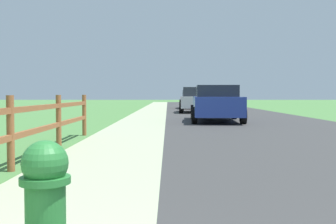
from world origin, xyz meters
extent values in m
plane|color=#497D3E|center=(0.00, 25.00, 0.00)|extent=(120.00, 120.00, 0.00)
cube|color=#373737|center=(3.50, 27.00, 0.00)|extent=(7.00, 66.00, 0.01)
cube|color=#A4B18A|center=(-3.00, 27.00, 0.00)|extent=(6.00, 66.00, 0.01)
cube|color=#497D3E|center=(-4.50, 27.00, 0.01)|extent=(5.00, 66.00, 0.00)
cylinder|color=#287233|center=(-0.51, 1.70, 0.71)|extent=(0.25, 0.25, 0.03)
sphere|color=#287233|center=(-0.51, 1.70, 0.79)|extent=(0.23, 0.23, 0.23)
cube|color=#22612B|center=(-0.51, 1.70, 0.86)|extent=(0.04, 0.04, 0.04)
cylinder|color=brown|center=(-2.19, 5.66, 0.56)|extent=(0.11, 0.11, 1.12)
cylinder|color=brown|center=(-2.19, 8.30, 0.56)|extent=(0.11, 0.11, 1.12)
cylinder|color=brown|center=(-2.19, 10.95, 0.56)|extent=(0.11, 0.11, 1.12)
cube|color=brown|center=(-2.19, 5.66, 0.50)|extent=(0.07, 10.59, 0.09)
cube|color=brown|center=(-2.19, 5.66, 0.89)|extent=(0.07, 10.59, 0.09)
cube|color=navy|center=(2.11, 17.02, 0.65)|extent=(2.08, 5.04, 0.76)
cube|color=#1E232B|center=(2.10, 16.78, 1.26)|extent=(1.73, 2.25, 0.46)
cylinder|color=black|center=(2.97, 15.44, 0.32)|extent=(0.25, 0.66, 0.65)
cylinder|color=black|center=(1.11, 15.53, 0.32)|extent=(0.25, 0.66, 0.65)
cylinder|color=black|center=(3.11, 18.52, 0.32)|extent=(0.25, 0.66, 0.65)
cylinder|color=black|center=(1.25, 18.60, 0.32)|extent=(0.25, 0.66, 0.65)
cube|color=#B7BABF|center=(1.90, 25.53, 0.65)|extent=(2.12, 4.40, 0.70)
cube|color=#1E232B|center=(1.90, 25.65, 1.28)|extent=(1.78, 2.38, 0.57)
cylinder|color=black|center=(2.77, 24.15, 0.36)|extent=(0.26, 0.72, 0.71)
cylinder|color=black|center=(0.88, 24.25, 0.36)|extent=(0.26, 0.72, 0.71)
cylinder|color=black|center=(2.91, 26.81, 0.36)|extent=(0.26, 0.72, 0.71)
cylinder|color=black|center=(1.03, 26.91, 0.36)|extent=(0.26, 0.72, 0.71)
cube|color=maroon|center=(2.06, 32.73, 0.61)|extent=(1.83, 4.68, 0.63)
cube|color=#1E232B|center=(2.06, 32.76, 1.20)|extent=(1.60, 2.27, 0.54)
cylinder|color=black|center=(2.95, 31.27, 0.35)|extent=(0.22, 0.70, 0.70)
cylinder|color=black|center=(1.15, 31.29, 0.35)|extent=(0.22, 0.70, 0.70)
cylinder|color=black|center=(2.97, 34.17, 0.35)|extent=(0.22, 0.70, 0.70)
cylinder|color=black|center=(1.17, 34.18, 0.35)|extent=(0.22, 0.70, 0.70)
camera|label=1|loc=(0.10, -0.33, 1.13)|focal=44.33mm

